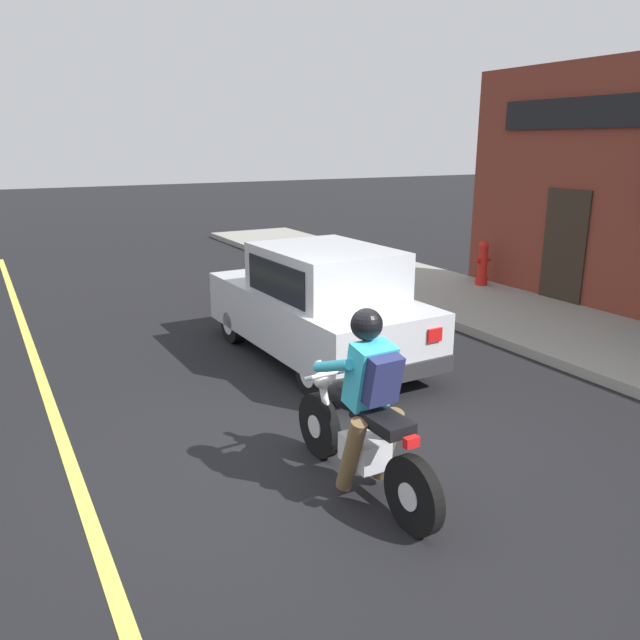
% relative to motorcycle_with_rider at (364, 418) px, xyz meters
% --- Properties ---
extents(ground_plane, '(80.00, 80.00, 0.00)m').
position_rel_motorcycle_with_rider_xyz_m(ground_plane, '(-0.33, 0.77, -0.68)').
color(ground_plane, black).
extents(sidewalk_curb, '(2.60, 22.00, 0.14)m').
position_rel_motorcycle_with_rider_xyz_m(sidewalk_curb, '(5.17, 3.77, -0.61)').
color(sidewalk_curb, gray).
rests_on(sidewalk_curb, ground).
extents(lane_stripe, '(0.12, 19.80, 0.01)m').
position_rel_motorcycle_with_rider_xyz_m(lane_stripe, '(-2.13, 3.77, -0.67)').
color(lane_stripe, '#D1C64C').
rests_on(lane_stripe, ground).
extents(motorcycle_with_rider, '(0.56, 2.02, 1.62)m').
position_rel_motorcycle_with_rider_xyz_m(motorcycle_with_rider, '(0.00, 0.00, 0.00)').
color(motorcycle_with_rider, black).
rests_on(motorcycle_with_rider, ground).
extents(car_hatchback, '(1.72, 3.81, 1.57)m').
position_rel_motorcycle_with_rider_xyz_m(car_hatchback, '(1.31, 3.15, 0.09)').
color(car_hatchback, black).
rests_on(car_hatchback, ground).
extents(fire_hydrant, '(0.36, 0.24, 0.88)m').
position_rel_motorcycle_with_rider_xyz_m(fire_hydrant, '(6.08, 5.07, -0.11)').
color(fire_hydrant, red).
rests_on(fire_hydrant, sidewalk_curb).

